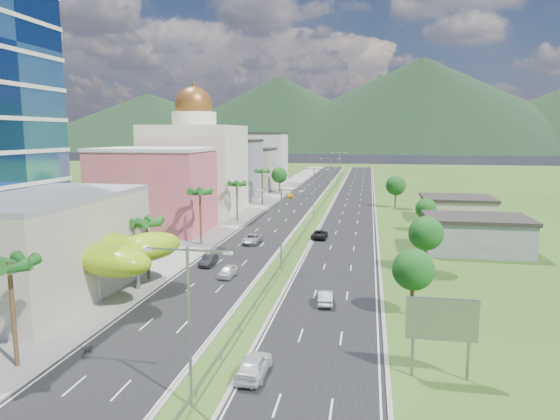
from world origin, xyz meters
The scene contains 38 objects.
ground centered at (0.00, 0.00, 0.00)m, with size 500.00×500.00×0.00m, color #2D5119.
road_left centered at (-7.50, 90.00, 0.02)m, with size 11.00×260.00×0.04m, color black.
road_right centered at (7.50, 90.00, 0.02)m, with size 11.00×260.00×0.04m, color black.
sidewalk_left centered at (-17.00, 90.00, 0.06)m, with size 7.00×260.00×0.12m, color gray.
median_guardrail centered at (0.00, 71.99, 0.62)m, with size 0.10×216.06×0.76m.
streetlight_median_a centered at (0.00, -25.00, 6.75)m, with size 6.04×0.25×11.00m.
streetlight_median_b centered at (0.00, 10.00, 6.75)m, with size 6.04×0.25×11.00m.
streetlight_median_c centered at (0.00, 50.00, 6.75)m, with size 6.04×0.25×11.00m.
streetlight_median_d centered at (0.00, 95.00, 6.75)m, with size 6.04×0.25×11.00m.
streetlight_median_e centered at (0.00, 140.00, 6.75)m, with size 6.04×0.25×11.00m.
lime_canopy centered at (-20.00, -4.00, 4.99)m, with size 18.00×15.00×7.40m.
pink_shophouse centered at (-28.00, 32.00, 7.50)m, with size 20.00×15.00×15.00m, color #CE5467.
domed_building centered at (-28.00, 55.00, 11.35)m, with size 20.00×20.00×28.70m.
midrise_grey centered at (-27.00, 80.00, 8.00)m, with size 16.00×15.00×16.00m, color slate.
midrise_beige centered at (-27.00, 102.00, 6.50)m, with size 16.00×15.00×13.00m, color #BDB09B.
midrise_white centered at (-27.00, 125.00, 9.00)m, with size 16.00×15.00×18.00m, color silver.
billboard centered at (17.00, -18.00, 4.42)m, with size 5.20×0.35×6.20m.
shed_near centered at (28.00, 25.00, 2.50)m, with size 15.00×10.00×5.00m, color slate.
shed_far centered at (30.00, 55.00, 2.20)m, with size 14.00×12.00×4.40m, color #BDB09B.
palm_tree_a centered at (-15.50, -22.00, 8.02)m, with size 3.60×3.60×9.10m.
palm_tree_b centered at (-15.50, 2.00, 7.06)m, with size 3.60×3.60×8.10m.
palm_tree_c centered at (-15.50, 22.00, 8.50)m, with size 3.60×3.60×9.60m.
palm_tree_d centered at (-15.50, 45.00, 7.54)m, with size 3.60×3.60×8.60m.
palm_tree_e centered at (-15.50, 70.00, 8.31)m, with size 3.60×3.60×9.40m.
leafy_tree_lfar centered at (-15.50, 95.00, 5.58)m, with size 4.90×4.90×8.05m.
leafy_tree_ra centered at (16.00, -5.00, 4.78)m, with size 4.20×4.20×6.90m.
leafy_tree_rb centered at (19.00, 12.00, 5.18)m, with size 4.55×4.55×7.47m.
leafy_tree_rc centered at (22.00, 40.00, 4.37)m, with size 3.85×3.85×6.33m.
leafy_tree_rd centered at (18.00, 70.00, 5.58)m, with size 4.90×4.90×8.05m.
mountain_ridge centered at (60.00, 450.00, 0.00)m, with size 860.00×140.00×90.00m, color black, non-canonical shape.
car_white_near_left centered at (-6.07, 4.95, 0.75)m, with size 1.69×4.20×1.43m, color silver.
car_dark_left centered at (-10.23, 9.89, 0.77)m, with size 1.54×4.42×1.46m, color black.
car_silver_mid_left centered at (-7.53, 24.54, 0.79)m, with size 2.49×5.41×1.50m, color #9EA1A6.
car_yellow_far_left centered at (-10.39, 84.92, 0.66)m, with size 1.74×4.28×1.24m, color gold.
car_white_near_right centered at (3.20, -20.20, 0.89)m, with size 2.01×4.98×1.70m, color silver.
car_silver_right centered at (7.11, -3.05, 0.77)m, with size 1.55×4.44×1.46m, color #9FA3A7.
car_dark_far_right centered at (3.20, 30.62, 0.78)m, with size 2.47×5.36×1.49m, color black.
motorcycle centered at (-11.18, -19.20, 0.64)m, with size 0.57×1.88×1.20m, color black.
Camera 1 is at (11.37, -54.75, 18.22)m, focal length 32.00 mm.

